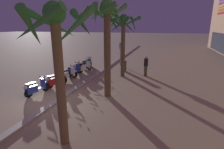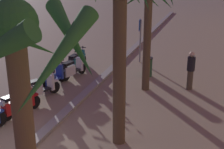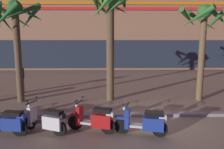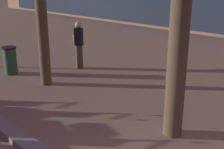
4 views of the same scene
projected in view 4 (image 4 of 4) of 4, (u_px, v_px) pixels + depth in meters
pedestrian_strolling_near_curb at (79, 44)px, 10.52m from camera, size 0.45×0.34×1.71m
litter_bin at (10, 60)px, 9.98m from camera, size 0.48×0.48×0.95m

